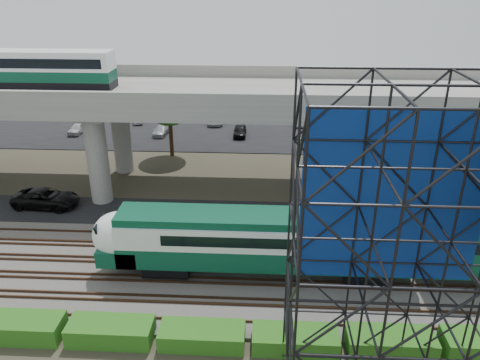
{
  "coord_description": "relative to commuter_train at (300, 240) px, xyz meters",
  "views": [
    {
      "loc": [
        4.11,
        -23.78,
        18.41
      ],
      "look_at": [
        2.48,
        6.0,
        5.19
      ],
      "focal_mm": 35.0,
      "sensor_mm": 36.0,
      "label": 1
    }
  ],
  "objects": [
    {
      "name": "commuter_train",
      "position": [
        0.0,
        0.0,
        0.0
      ],
      "size": [
        29.3,
        3.06,
        4.3
      ],
      "color": "black",
      "rests_on": "rail_tracks"
    },
    {
      "name": "scaffold_tower",
      "position": [
        3.31,
        -9.98,
        4.59
      ],
      "size": [
        9.36,
        6.36,
        15.0
      ],
      "color": "black",
      "rests_on": "ground"
    },
    {
      "name": "trees",
      "position": [
        -11.2,
        14.17,
        2.69
      ],
      "size": [
        40.94,
        16.94,
        7.69
      ],
      "color": "#382314",
      "rests_on": "ground"
    },
    {
      "name": "overpass",
      "position": [
        -7.63,
        14.0,
        5.33
      ],
      "size": [
        80.0,
        12.0,
        12.4
      ],
      "color": "#9E9B93",
      "rests_on": "ground"
    },
    {
      "name": "suv",
      "position": [
        -20.91,
        9.05,
        -2.03
      ],
      "size": [
        5.69,
        2.9,
        1.54
      ],
      "primitive_type": "imported",
      "rotation": [
        0.0,
        0.0,
        1.51
      ],
      "color": "black",
      "rests_on": "service_road"
    },
    {
      "name": "parked_cars",
      "position": [
        -5.45,
        31.5,
        -2.2
      ],
      "size": [
        40.01,
        9.53,
        1.29
      ],
      "color": "#BABABA",
      "rests_on": "parking_lot"
    },
    {
      "name": "rail_tracks",
      "position": [
        -6.53,
        -0.0,
        -2.6
      ],
      "size": [
        90.0,
        9.52,
        0.16
      ],
      "color": "#472D1E",
      "rests_on": "ballast_bed"
    },
    {
      "name": "parking_lot",
      "position": [
        -6.53,
        32.0,
        -2.84
      ],
      "size": [
        90.0,
        18.0,
        0.08
      ],
      "primitive_type": "cube",
      "color": "black",
      "rests_on": "ground"
    },
    {
      "name": "ballast_bed",
      "position": [
        -6.53,
        0.0,
        -2.78
      ],
      "size": [
        90.0,
        12.0,
        0.2
      ],
      "primitive_type": "cube",
      "color": "slate",
      "rests_on": "ground"
    },
    {
      "name": "ground",
      "position": [
        -6.53,
        -2.0,
        -2.88
      ],
      "size": [
        140.0,
        140.0,
        0.0
      ],
      "primitive_type": "plane",
      "color": "#474233",
      "rests_on": "ground"
    },
    {
      "name": "service_road",
      "position": [
        -6.53,
        8.5,
        -2.84
      ],
      "size": [
        90.0,
        5.0,
        0.08
      ],
      "primitive_type": "cube",
      "color": "black",
      "rests_on": "ground"
    },
    {
      "name": "harbor_water",
      "position": [
        -6.53,
        54.0,
        -2.87
      ],
      "size": [
        140.0,
        40.0,
        0.03
      ],
      "primitive_type": "cube",
      "color": "slate",
      "rests_on": "ground"
    },
    {
      "name": "hedge_strip",
      "position": [
        -5.53,
        -6.3,
        -2.32
      ],
      "size": [
        34.6,
        1.8,
        1.2
      ],
      "color": "#246116",
      "rests_on": "ground"
    }
  ]
}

